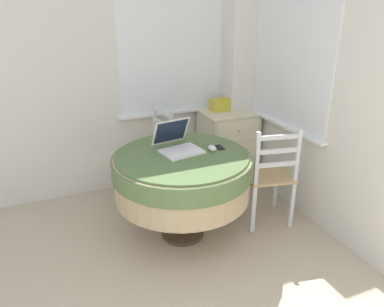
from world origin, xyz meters
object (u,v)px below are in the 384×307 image
(laptop, at_px, (178,144))
(cell_phone, at_px, (220,147))
(corner_cabinet, at_px, (227,146))
(round_dining_table, at_px, (182,173))
(dining_chair_near_back_window, at_px, (152,154))
(dining_chair_near_right_window, at_px, (269,176))
(computer_mouse, at_px, (212,148))
(storage_box, at_px, (221,105))

(laptop, xyz_separation_m, cell_phone, (0.33, -0.09, -0.05))
(corner_cabinet, bearing_deg, round_dining_table, -136.06)
(dining_chair_near_back_window, xyz_separation_m, dining_chair_near_right_window, (0.78, -0.88, 0.00))
(computer_mouse, height_order, storage_box, storage_box)
(round_dining_table, distance_m, storage_box, 1.22)
(dining_chair_near_back_window, height_order, storage_box, dining_chair_near_back_window)
(computer_mouse, xyz_separation_m, corner_cabinet, (0.60, 0.85, -0.38))
(round_dining_table, relative_size, corner_cabinet, 1.42)
(computer_mouse, distance_m, corner_cabinet, 1.11)
(computer_mouse, height_order, dining_chair_near_right_window, dining_chair_near_right_window)
(storage_box, bearing_deg, dining_chair_near_right_window, -91.29)
(round_dining_table, bearing_deg, dining_chair_near_right_window, -6.93)
(laptop, xyz_separation_m, dining_chair_near_right_window, (0.77, -0.19, -0.35))
(dining_chair_near_back_window, distance_m, corner_cabinet, 0.87)
(computer_mouse, xyz_separation_m, dining_chair_near_right_window, (0.52, -0.07, -0.32))
(dining_chair_near_back_window, relative_size, corner_cabinet, 1.17)
(laptop, height_order, corner_cabinet, laptop)
(round_dining_table, height_order, dining_chair_near_right_window, dining_chair_near_right_window)
(corner_cabinet, xyz_separation_m, storage_box, (-0.06, 0.07, 0.45))
(laptop, distance_m, computer_mouse, 0.28)
(cell_phone, bearing_deg, storage_box, 62.50)
(laptop, distance_m, dining_chair_near_back_window, 0.77)
(computer_mouse, bearing_deg, storage_box, 59.35)
(round_dining_table, relative_size, cell_phone, 10.19)
(round_dining_table, bearing_deg, dining_chair_near_back_window, 90.81)
(computer_mouse, height_order, dining_chair_near_back_window, dining_chair_near_back_window)
(laptop, xyz_separation_m, computer_mouse, (0.25, -0.12, -0.03))
(computer_mouse, xyz_separation_m, cell_phone, (0.08, 0.04, -0.02))
(dining_chair_near_back_window, relative_size, dining_chair_near_right_window, 1.00)
(cell_phone, bearing_deg, round_dining_table, -178.11)
(dining_chair_near_right_window, xyz_separation_m, corner_cabinet, (0.08, 0.92, -0.06))
(dining_chair_near_right_window, bearing_deg, dining_chair_near_back_window, 131.62)
(dining_chair_near_back_window, xyz_separation_m, corner_cabinet, (0.87, 0.04, -0.06))
(corner_cabinet, bearing_deg, laptop, -139.61)
(round_dining_table, distance_m, computer_mouse, 0.31)
(computer_mouse, distance_m, dining_chair_near_back_window, 0.91)
(dining_chair_near_right_window, bearing_deg, corner_cabinet, 84.87)
(round_dining_table, relative_size, computer_mouse, 12.03)
(dining_chair_near_back_window, distance_m, storage_box, 0.90)
(storage_box, bearing_deg, computer_mouse, -120.65)
(corner_cabinet, bearing_deg, dining_chair_near_back_window, -177.65)
(round_dining_table, distance_m, cell_phone, 0.38)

